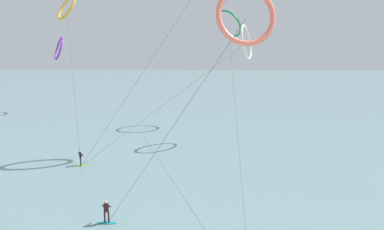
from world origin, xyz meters
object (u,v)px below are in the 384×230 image
object	(u,v)px
kite_coral	(246,16)
surfer_teal	(107,213)
surfer_lime	(81,159)
kite_amber	(67,7)
kite_ivory	(246,42)
kite_violet	(59,49)
kite_emerald	(229,24)

from	to	relation	value
kite_coral	surfer_teal	bearing A→B (deg)	167.04
surfer_lime	kite_amber	size ratio (longest dim) A/B	0.08
kite_ivory	kite_violet	xyz separation A→B (m)	(-34.61, 21.24, -0.68)
surfer_teal	kite_ivory	xyz separation A→B (m)	(11.97, 23.42, 12.37)
kite_coral	kite_emerald	xyz separation A→B (m)	(0.91, 34.99, 2.15)
surfer_teal	kite_emerald	bearing A→B (deg)	74.08
kite_ivory	kite_amber	size ratio (longest dim) A/B	0.98
kite_coral	kite_amber	distance (m)	35.50
surfer_lime	kite_coral	xyz separation A→B (m)	(15.75, -12.06, 13.38)
surfer_teal	kite_ivory	distance (m)	29.06
surfer_teal	kite_emerald	xyz separation A→B (m)	(10.27, 34.72, 15.53)
kite_coral	kite_emerald	size ratio (longest dim) A/B	0.36
kite_ivory	kite_emerald	xyz separation A→B (m)	(-1.70, 11.29, 3.16)
kite_violet	kite_emerald	bearing A→B (deg)	40.17
surfer_lime	kite_amber	distance (m)	23.99
surfer_teal	kite_emerald	size ratio (longest dim) A/B	0.04
kite_coral	kite_violet	world-z (taller)	kite_coral
kite_violet	kite_amber	world-z (taller)	kite_amber
kite_amber	kite_emerald	bearing A→B (deg)	64.89
kite_violet	kite_emerald	size ratio (longest dim) A/B	1.21
kite_coral	kite_violet	distance (m)	55.19
surfer_lime	kite_emerald	xyz separation A→B (m)	(16.66, 22.93, 15.53)
kite_ivory	kite_violet	size ratio (longest dim) A/B	0.36
surfer_teal	kite_coral	xyz separation A→B (m)	(9.36, -0.27, 13.38)
surfer_teal	kite_ivory	world-z (taller)	kite_ivory
kite_amber	kite_emerald	size ratio (longest dim) A/B	0.45
surfer_teal	surfer_lime	bearing A→B (deg)	119.01
kite_amber	kite_violet	bearing A→B (deg)	164.97
kite_amber	surfer_teal	bearing A→B (deg)	-17.67
surfer_lime	kite_coral	bearing A→B (deg)	32.58
surfer_lime	surfer_teal	size ratio (longest dim) A/B	1.00
kite_ivory	kite_emerald	world-z (taller)	kite_emerald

